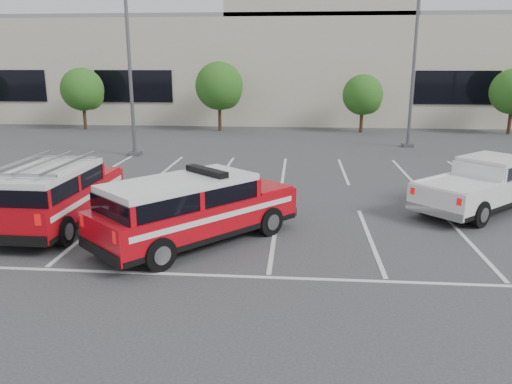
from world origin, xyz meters
TOP-DOWN VIEW (x-y plane):
  - ground at (0.00, 0.00)m, footprint 120.00×120.00m
  - stall_markings at (0.00, 4.50)m, footprint 23.00×15.00m
  - convention_building at (0.18, 31.86)m, footprint 60.00×16.99m
  - tree_left at (-14.91, 22.05)m, footprint 3.07×3.07m
  - tree_mid_left at (-4.91, 22.05)m, footprint 3.37×3.37m
  - tree_mid_right at (5.09, 22.05)m, footprint 2.77×2.77m
  - light_pole_left at (-8.00, 12.00)m, footprint 0.90×0.60m
  - light_pole_mid at (7.00, 16.00)m, footprint 0.90×0.60m
  - fire_chief_suv at (-2.17, -0.71)m, footprint 5.41×5.66m
  - white_pickup at (6.87, 3.27)m, footprint 5.50×5.29m
  - ladder_suv at (-6.56, 0.33)m, footprint 2.18×5.36m

SIDE VIEW (x-z plane):
  - ground at x=0.00m, z-range 0.00..0.00m
  - stall_markings at x=0.00m, z-range 0.00..0.01m
  - white_pickup at x=6.87m, z-range -0.18..1.57m
  - fire_chief_suv at x=-2.17m, z-range -0.18..1.84m
  - ladder_suv at x=-6.56m, z-range -0.21..1.89m
  - tree_mid_right at x=5.09m, z-range 0.51..4.50m
  - tree_left at x=-14.91m, z-range 0.56..4.98m
  - tree_mid_left at x=-4.91m, z-range 0.62..5.46m
  - convention_building at x=0.18m, z-range -1.88..11.32m
  - light_pole_left at x=-8.00m, z-range 0.07..10.31m
  - light_pole_mid at x=7.00m, z-range 0.07..10.31m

